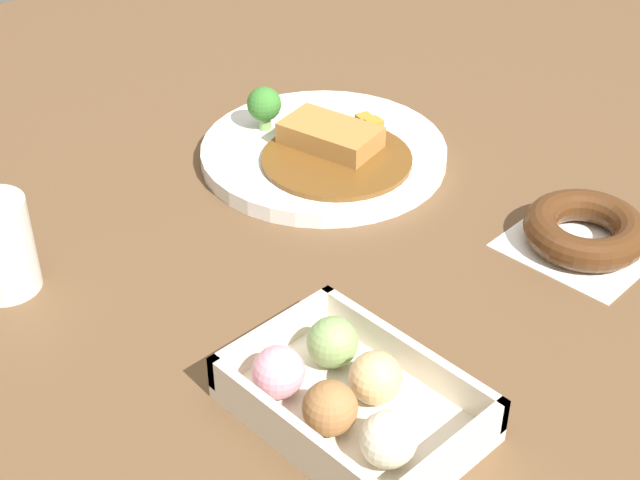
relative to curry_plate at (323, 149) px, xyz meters
name	(u,v)px	position (x,y,z in m)	size (l,w,h in m)	color
ground_plane	(329,240)	(0.12, -0.11, -0.01)	(1.60, 1.60, 0.00)	brown
curry_plate	(323,149)	(0.00, 0.00, 0.00)	(0.28, 0.28, 0.07)	white
donut_box	(348,397)	(0.30, -0.27, 0.01)	(0.20, 0.13, 0.05)	beige
chocolate_ring_donut	(585,230)	(0.30, 0.07, 0.00)	(0.14, 0.14, 0.04)	white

